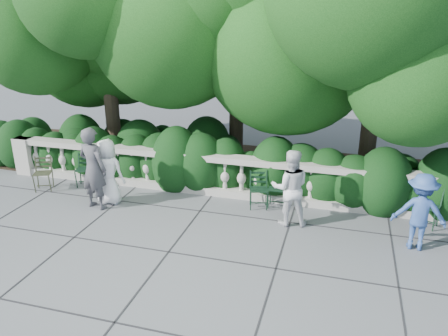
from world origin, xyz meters
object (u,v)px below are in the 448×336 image
(chair_d, at_px, (276,209))
(chair_e, at_px, (423,229))
(chair_weathered, at_px, (44,192))
(person_businessman, at_px, (108,172))
(chair_c, at_px, (259,210))
(chair_b, at_px, (85,188))
(person_older_blue, at_px, (420,212))
(person_casual_man, at_px, (290,188))
(person_woman_grey, at_px, (93,169))

(chair_d, relative_size, chair_e, 1.00)
(chair_weathered, distance_m, person_businessman, 2.04)
(chair_c, distance_m, chair_e, 3.41)
(chair_b, bearing_deg, person_businessman, -44.31)
(chair_c, xyz_separation_m, chair_d, (0.36, 0.16, 0.00))
(person_older_blue, bearing_deg, person_businessman, 0.60)
(chair_e, distance_m, person_businessman, 6.86)
(person_older_blue, bearing_deg, person_casual_man, -5.04)
(chair_d, height_order, person_casual_man, person_casual_man)
(chair_c, relative_size, chair_e, 1.00)
(person_casual_man, bearing_deg, chair_weathered, -12.43)
(chair_d, height_order, chair_e, same)
(person_woman_grey, height_order, person_casual_man, person_woman_grey)
(chair_b, height_order, chair_e, same)
(person_older_blue, bearing_deg, chair_d, -15.61)
(chair_b, xyz_separation_m, person_woman_grey, (0.90, -0.90, 0.93))
(chair_c, relative_size, person_woman_grey, 0.45)
(chair_d, bearing_deg, chair_c, -158.23)
(person_businessman, bearing_deg, chair_b, -26.63)
(person_businessman, bearing_deg, chair_weathered, -0.18)
(chair_b, height_order, chair_weathered, same)
(chair_e, xyz_separation_m, chair_weathered, (-8.68, -0.53, 0.00))
(person_woman_grey, relative_size, person_older_blue, 1.26)
(person_businessman, relative_size, person_casual_man, 0.94)
(chair_b, distance_m, chair_weathered, 0.96)
(chair_weathered, distance_m, person_woman_grey, 1.99)
(person_businessman, bearing_deg, chair_e, -172.74)
(person_woman_grey, bearing_deg, person_older_blue, -167.84)
(chair_e, bearing_deg, person_casual_man, -145.45)
(chair_b, distance_m, person_woman_grey, 1.58)
(chair_b, relative_size, chair_weathered, 1.00)
(chair_e, relative_size, chair_weathered, 1.00)
(chair_d, height_order, person_businessman, person_businessman)
(chair_d, distance_m, chair_weathered, 5.67)
(chair_d, bearing_deg, chair_b, 179.26)
(chair_e, xyz_separation_m, person_older_blue, (-0.27, -0.84, 0.74))
(chair_e, distance_m, person_woman_grey, 7.08)
(person_woman_grey, height_order, person_older_blue, person_woman_grey)
(chair_b, relative_size, person_woman_grey, 0.45)
(chair_c, bearing_deg, chair_e, -13.29)
(chair_weathered, bearing_deg, person_casual_man, -24.00)
(chair_b, bearing_deg, chair_weathered, -163.39)
(person_woman_grey, distance_m, person_older_blue, 6.70)
(chair_c, xyz_separation_m, person_woman_grey, (-3.55, -0.83, 0.93))
(chair_b, relative_size, chair_e, 1.00)
(person_woman_grey, bearing_deg, person_casual_man, -163.10)
(chair_weathered, xyz_separation_m, person_casual_man, (5.99, 0.01, 0.81))
(chair_weathered, height_order, person_older_blue, person_older_blue)
(chair_b, bearing_deg, person_casual_man, -21.02)
(person_businessman, distance_m, person_older_blue, 6.53)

